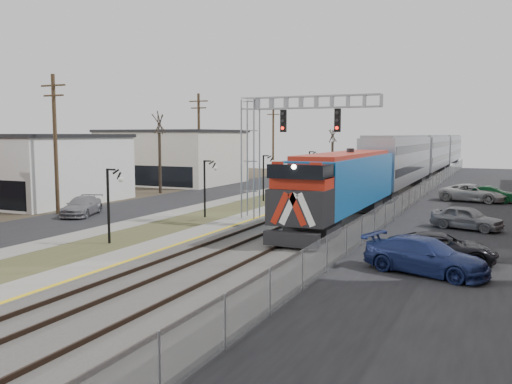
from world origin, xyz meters
The scene contains 20 objects.
street_west centered at (-11.50, 35.00, 0.02)m, with size 7.00×120.00×0.04m, color black.
sidewalk centered at (-7.00, 35.00, 0.04)m, with size 2.00×120.00×0.08m, color gray.
grass_median centered at (-4.00, 35.00, 0.03)m, with size 4.00×120.00×0.06m, color #434A27.
platform centered at (-1.00, 35.00, 0.12)m, with size 2.00×120.00×0.24m, color gray.
ballast_bed centered at (4.00, 35.00, 0.10)m, with size 8.00×120.00×0.20m, color #595651.
platform_edge centered at (-0.12, 35.00, 0.24)m, with size 0.24×120.00×0.01m, color gold.
track_near centered at (2.00, 35.00, 0.28)m, with size 1.58×120.00×0.15m.
track_far centered at (5.50, 35.00, 0.28)m, with size 1.58×120.00×0.15m.
train centered at (5.50, 64.36, 2.92)m, with size 3.00×85.85×5.33m.
signal_gantry centered at (1.22, 27.99, 5.59)m, with size 9.00×1.07×8.15m.
lampposts centered at (-4.00, 18.29, 2.00)m, with size 0.14×62.14×4.00m.
utility_poles centered at (-14.50, 25.00, 5.00)m, with size 0.28×80.28×10.00m.
fence centered at (8.20, 35.00, 0.80)m, with size 0.04×120.00×1.60m, color gray.
bare_trees centered at (-12.66, 38.91, 2.70)m, with size 12.30×42.30×5.95m.
car_lot_c centered at (12.31, 20.90, 0.66)m, with size 2.20×4.76×1.32m, color black.
car_lot_d centered at (11.94, 18.55, 0.74)m, with size 2.08×5.11×1.48m, color navy.
car_lot_e centered at (12.80, 30.42, 0.71)m, with size 1.68×4.18×1.42m, color gray.
car_lot_f centered at (13.85, 45.52, 0.66)m, with size 1.40×4.03×1.33m, color #0D411E.
car_street_b centered at (-12.34, 25.11, 0.66)m, with size 1.85×4.56×1.32m, color gray.
car_lot_g centered at (12.38, 45.21, 0.75)m, with size 2.50×5.43×1.51m, color silver.
Camera 1 is at (14.73, -4.24, 5.75)m, focal length 38.00 mm.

